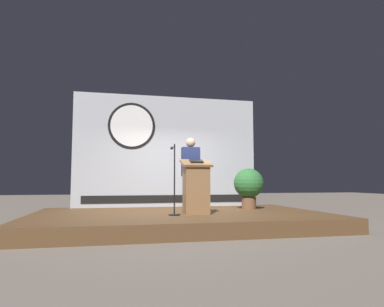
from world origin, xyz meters
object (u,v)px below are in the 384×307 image
at_px(podium, 196,187).
at_px(microphone_stand, 174,190).
at_px(speaker_person, 191,174).
at_px(potted_plant, 249,185).

height_order(podium, microphone_stand, microphone_stand).
height_order(podium, speaker_person, speaker_person).
bearing_deg(podium, microphone_stand, -168.59).
height_order(speaker_person, potted_plant, speaker_person).
distance_m(podium, potted_plant, 1.91).
bearing_deg(microphone_stand, potted_plant, 28.00).
height_order(speaker_person, microphone_stand, speaker_person).
height_order(microphone_stand, potted_plant, microphone_stand).
bearing_deg(podium, speaker_person, 91.79).
relative_size(speaker_person, potted_plant, 1.65).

